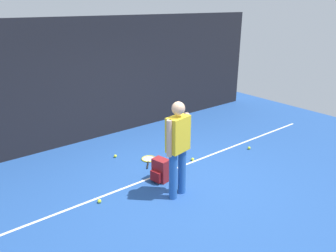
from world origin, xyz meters
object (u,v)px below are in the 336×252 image
at_px(backpack, 160,171).
at_px(tennis_ball_near_player, 249,148).
at_px(tennis_ball_far_left, 193,159).
at_px(tennis_player, 178,144).
at_px(tennis_ball_mid_court, 99,201).
at_px(tennis_racket, 149,159).
at_px(tennis_ball_by_fence, 115,156).

bearing_deg(backpack, tennis_ball_near_player, 75.73).
distance_m(backpack, tennis_ball_far_left, 1.08).
distance_m(tennis_player, tennis_ball_mid_court, 1.63).
relative_size(tennis_player, tennis_racket, 2.92).
distance_m(backpack, tennis_ball_mid_court, 1.27).
height_order(backpack, tennis_ball_far_left, backpack).
bearing_deg(tennis_ball_by_fence, backpack, -83.08).
bearing_deg(backpack, tennis_ball_mid_court, -102.96).
xyz_separation_m(tennis_ball_near_player, tennis_ball_far_left, (-1.41, 0.38, 0.00)).
relative_size(backpack, tennis_ball_mid_court, 6.67).
bearing_deg(tennis_ball_mid_court, tennis_ball_near_player, -2.84).
distance_m(tennis_racket, backpack, 0.93).
bearing_deg(tennis_racket, backpack, -161.07).
distance_m(tennis_ball_near_player, tennis_ball_mid_court, 3.71).
xyz_separation_m(tennis_ball_by_fence, tennis_ball_mid_court, (-1.08, -1.35, 0.00)).
xyz_separation_m(tennis_player, tennis_ball_near_player, (2.52, 0.44, -0.93)).
bearing_deg(tennis_player, backpack, -107.81).
distance_m(tennis_racket, tennis_ball_by_fence, 0.74).
bearing_deg(tennis_ball_near_player, tennis_ball_far_left, 165.04).
relative_size(tennis_racket, tennis_ball_far_left, 8.82).
distance_m(tennis_ball_by_fence, tennis_ball_far_left, 1.68).
xyz_separation_m(tennis_player, tennis_ball_by_fence, (-0.10, 1.98, -0.93)).
bearing_deg(tennis_ball_by_fence, tennis_ball_near_player, -30.41).
relative_size(tennis_racket, tennis_ball_mid_court, 8.82).
bearing_deg(tennis_ball_by_fence, tennis_racket, -47.81).
distance_m(tennis_ball_by_fence, tennis_ball_mid_court, 1.74).
height_order(tennis_player, tennis_ball_mid_court, tennis_player).
bearing_deg(tennis_ball_far_left, tennis_ball_mid_court, -175.19).
bearing_deg(tennis_ball_by_fence, tennis_player, -87.12).
relative_size(tennis_ball_near_player, tennis_ball_by_fence, 1.00).
bearing_deg(tennis_ball_near_player, tennis_ball_mid_court, 177.16).
bearing_deg(tennis_player, tennis_ball_mid_court, -38.84).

